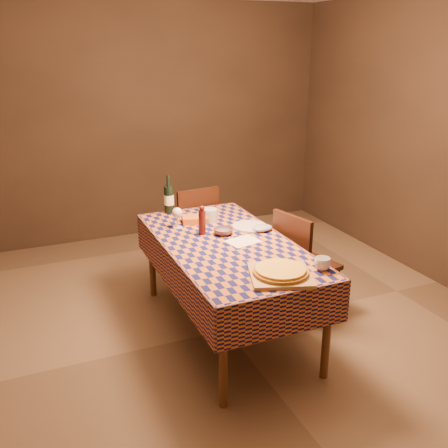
# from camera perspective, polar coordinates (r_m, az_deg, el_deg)

# --- Properties ---
(room) EXTENTS (5.00, 5.10, 2.70)m
(room) POSITION_cam_1_polar(r_m,az_deg,el_deg) (3.64, 0.31, 6.46)
(room) COLOR brown
(room) RESTS_ON ground
(dining_table) EXTENTS (0.94, 1.84, 0.77)m
(dining_table) POSITION_cam_1_polar(r_m,az_deg,el_deg) (3.84, 0.29, -3.14)
(dining_table) COLOR brown
(dining_table) RESTS_ON ground
(cutting_board) EXTENTS (0.49, 0.49, 0.02)m
(cutting_board) POSITION_cam_1_polar(r_m,az_deg,el_deg) (3.26, 6.45, -5.81)
(cutting_board) COLOR #A8864F
(cutting_board) RESTS_ON dining_table
(pizza) EXTENTS (0.45, 0.45, 0.04)m
(pizza) POSITION_cam_1_polar(r_m,az_deg,el_deg) (3.25, 6.47, -5.34)
(pizza) COLOR #9A6119
(pizza) RESTS_ON cutting_board
(pepper_mill) EXTENTS (0.07, 0.07, 0.24)m
(pepper_mill) POSITION_cam_1_polar(r_m,az_deg,el_deg) (3.93, -2.52, 0.35)
(pepper_mill) COLOR #471210
(pepper_mill) RESTS_ON dining_table
(bowl) EXTENTS (0.21, 0.21, 0.05)m
(bowl) POSITION_cam_1_polar(r_m,az_deg,el_deg) (3.96, -0.07, -0.85)
(bowl) COLOR #634B53
(bowl) RESTS_ON dining_table
(wine_glass) EXTENTS (0.09, 0.09, 0.17)m
(wine_glass) POSITION_cam_1_polar(r_m,az_deg,el_deg) (4.09, -5.37, 1.20)
(wine_glass) COLOR silver
(wine_glass) RESTS_ON dining_table
(wine_bottle) EXTENTS (0.11, 0.11, 0.35)m
(wine_bottle) POSITION_cam_1_polar(r_m,az_deg,el_deg) (4.47, -6.31, 2.86)
(wine_bottle) COLOR black
(wine_bottle) RESTS_ON dining_table
(deli_tub) EXTENTS (0.18, 0.18, 0.11)m
(deli_tub) POSITION_cam_1_polar(r_m,az_deg,el_deg) (4.25, -1.65, 1.02)
(deli_tub) COLOR silver
(deli_tub) RESTS_ON dining_table
(takeout_container) EXTENTS (0.24, 0.19, 0.05)m
(takeout_container) POSITION_cam_1_polar(r_m,az_deg,el_deg) (4.24, -3.34, 0.55)
(takeout_container) COLOR #C45A19
(takeout_container) RESTS_ON dining_table
(white_plate) EXTENTS (0.36, 0.36, 0.02)m
(white_plate) POSITION_cam_1_polar(r_m,az_deg,el_deg) (4.12, 2.95, -0.28)
(white_plate) COLOR silver
(white_plate) RESTS_ON dining_table
(tumbler) EXTENTS (0.12, 0.12, 0.09)m
(tumbler) POSITION_cam_1_polar(r_m,az_deg,el_deg) (3.39, 11.18, -4.48)
(tumbler) COLOR white
(tumbler) RESTS_ON dining_table
(flour_patch) EXTENTS (0.28, 0.24, 0.00)m
(flour_patch) POSITION_cam_1_polar(r_m,az_deg,el_deg) (3.82, 2.20, -1.98)
(flour_patch) COLOR white
(flour_patch) RESTS_ON dining_table
(flour_bag) EXTENTS (0.21, 0.18, 0.05)m
(flour_bag) POSITION_cam_1_polar(r_m,az_deg,el_deg) (4.04, 4.38, -0.44)
(flour_bag) COLOR #909CB8
(flour_bag) RESTS_ON dining_table
(chair_far) EXTENTS (0.46, 0.47, 0.93)m
(chair_far) POSITION_cam_1_polar(r_m,az_deg,el_deg) (4.87, -3.50, -0.30)
(chair_far) COLOR black
(chair_far) RESTS_ON ground
(chair_right) EXTENTS (0.51, 0.51, 0.93)m
(chair_right) POSITION_cam_1_polar(r_m,az_deg,el_deg) (4.17, 8.76, -4.05)
(chair_right) COLOR black
(chair_right) RESTS_ON ground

